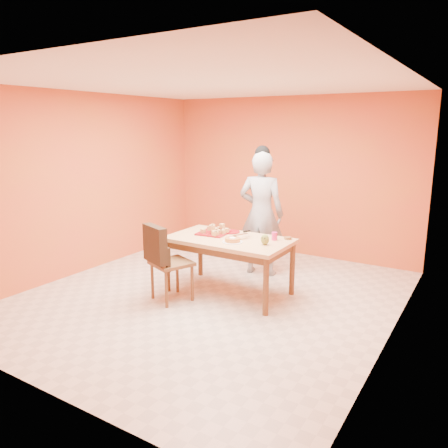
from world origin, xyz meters
The scene contains 17 objects.
floor centered at (0.00, 0.00, 0.00)m, with size 5.00×5.00×0.00m, color #BEB2A2.
ceiling centered at (0.00, 0.00, 2.70)m, with size 5.00×5.00×0.00m, color white.
wall_back centered at (0.00, 2.50, 1.35)m, with size 4.50×4.50×0.00m, color #D04930.
wall_left centered at (-2.25, 0.00, 1.35)m, with size 5.00×5.00×0.00m, color #D04930.
wall_right centered at (2.25, 0.00, 1.35)m, with size 5.00×5.00×0.00m, color #D04930.
dining_table centered at (0.14, 0.25, 0.67)m, with size 1.60×0.90×0.76m.
dining_chair centered at (-0.36, -0.36, 0.52)m, with size 0.62×0.68×1.01m.
pastry_pile centered at (-0.17, 0.34, 0.84)m, with size 0.35×0.35×0.11m, color tan, non-canonical shape.
person centered at (0.13, 1.20, 0.92)m, with size 0.67×0.44×1.85m, color #97989A.
pastry_platter centered at (-0.17, 0.34, 0.77)m, with size 0.38×0.38×0.02m, color maroon.
red_dinner_plate centered at (-0.01, 0.54, 0.77)m, with size 0.25×0.25×0.02m, color maroon.
white_cake_plate centered at (0.29, 0.09, 0.77)m, with size 0.26×0.26×0.01m, color white.
sponge_cake centered at (0.29, 0.09, 0.79)m, with size 0.20×0.20×0.04m, color orange.
cake_server centered at (0.30, 0.27, 0.82)m, with size 0.05×0.23×0.01m, color silver.
egg_ornament centered at (0.69, 0.20, 0.83)m, with size 0.11×0.09×0.13m, color olive.
magenta_glass centered at (0.69, 0.47, 0.81)m, with size 0.07×0.07×0.10m, color #D41F6E.
checker_tin centered at (0.82, 0.60, 0.77)m, with size 0.10×0.10×0.03m, color #351C0E.
Camera 1 is at (3.01, -4.50, 2.19)m, focal length 35.00 mm.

